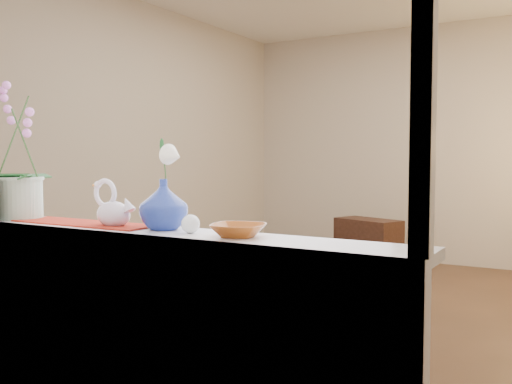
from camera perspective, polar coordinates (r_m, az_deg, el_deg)
ground at (r=4.52m, az=10.23°, el=-12.05°), size 5.00×5.00×0.00m
wall_back at (r=6.76m, az=17.68°, el=4.53°), size 4.50×0.10×2.70m
wall_front at (r=2.19m, az=-12.72°, el=7.20°), size 4.50×0.10×2.70m
wall_left at (r=5.55m, az=-12.08°, el=4.89°), size 0.10×5.00×2.70m
window_apron at (r=2.34m, az=-11.71°, el=-15.68°), size 2.20×0.08×0.88m
windowsill at (r=2.30m, az=-10.35°, el=-4.20°), size 2.20×0.26×0.04m
window_frame at (r=2.26m, az=-12.30°, el=16.06°), size 2.22×0.06×1.60m
runner at (r=2.56m, az=-16.83°, el=-3.00°), size 0.70×0.20×0.01m
orchid_pot at (r=2.85m, az=-22.64°, el=3.93°), size 0.26×0.26×0.64m
swan at (r=2.41m, az=-14.07°, el=-1.19°), size 0.23×0.13×0.19m
blue_vase at (r=2.27m, az=-9.23°, el=-0.85°), size 0.27×0.27×0.23m
lily at (r=2.26m, az=-9.28°, el=4.24°), size 0.13×0.07×0.17m
paperweight at (r=2.16m, az=-6.57°, el=-3.19°), size 0.08×0.08×0.07m
amber_dish at (r=2.05m, az=-1.78°, el=-3.94°), size 0.20×0.20×0.04m
side_table at (r=6.40m, az=11.15°, el=-5.04°), size 0.79×0.59×0.53m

